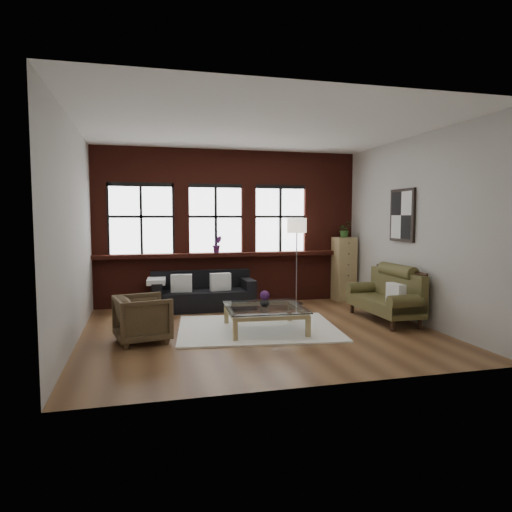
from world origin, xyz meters
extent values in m
plane|color=brown|center=(0.00, 0.00, 0.00)|extent=(5.50, 5.50, 0.00)
plane|color=white|center=(0.00, 0.00, 3.20)|extent=(5.50, 5.50, 0.00)
plane|color=#AEABA2|center=(0.00, 2.50, 1.60)|extent=(5.50, 0.00, 5.50)
plane|color=#AEABA2|center=(0.00, -2.50, 1.60)|extent=(5.50, 0.00, 5.50)
plane|color=#AEABA2|center=(-2.75, 0.00, 1.60)|extent=(0.00, 5.00, 5.00)
plane|color=#AEABA2|center=(2.75, 0.00, 1.60)|extent=(0.00, 5.00, 5.00)
cube|color=#511C13|center=(0.00, 2.35, 1.04)|extent=(5.50, 0.30, 0.08)
cube|color=white|center=(0.00, 0.10, 0.01)|extent=(2.77, 2.30, 0.03)
cube|color=silver|center=(-1.08, 1.80, 0.55)|extent=(0.42, 0.20, 0.34)
cube|color=silver|center=(-0.32, 1.80, 0.55)|extent=(0.42, 0.19, 0.34)
cube|color=silver|center=(2.22, -0.37, 0.56)|extent=(0.15, 0.38, 0.34)
imported|color=#473723|center=(-1.81, -0.23, 0.34)|extent=(0.89, 0.87, 0.69)
imported|color=#B2B2B2|center=(0.07, -0.07, 0.47)|extent=(0.19, 0.19, 0.15)
sphere|color=#4C1F5B|center=(0.07, -0.07, 0.58)|extent=(0.15, 0.15, 0.15)
cube|color=#9E8956|center=(2.46, 2.13, 0.69)|extent=(0.42, 0.42, 1.38)
imported|color=#2D5923|center=(2.46, 2.13, 1.55)|extent=(0.36, 0.34, 0.34)
imported|color=#4C1F5B|center=(-0.29, 2.32, 1.26)|extent=(0.21, 0.18, 0.35)
camera|label=1|loc=(-1.82, -6.97, 1.82)|focal=32.00mm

